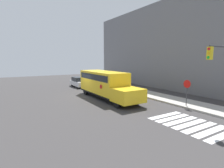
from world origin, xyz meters
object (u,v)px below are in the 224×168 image
at_px(school_bus, 105,83).
at_px(parked_car, 79,82).
at_px(traffic_light, 224,70).
at_px(stop_sign, 187,89).

bearing_deg(school_bus, parked_car, 176.70).
bearing_deg(parked_car, traffic_light, 8.36).
height_order(school_bus, parked_car, school_bus).
bearing_deg(school_bus, traffic_light, 18.15).
height_order(parked_car, stop_sign, stop_sign).
distance_m(school_bus, traffic_light, 11.21).
relative_size(stop_sign, traffic_light, 0.46).
bearing_deg(parked_car, stop_sign, 13.40).
relative_size(school_bus, traffic_light, 1.79).
height_order(school_bus, traffic_light, traffic_light).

